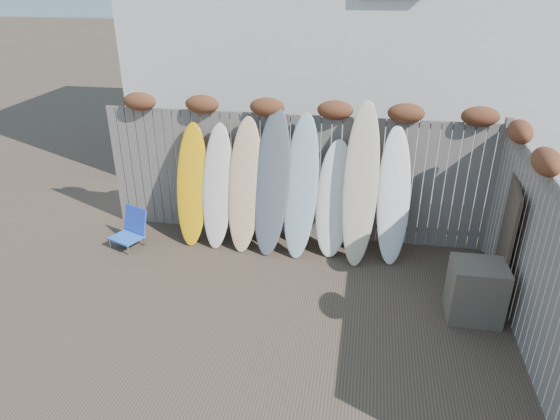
% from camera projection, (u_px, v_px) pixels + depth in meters
% --- Properties ---
extents(ground, '(80.00, 80.00, 0.00)m').
position_uv_depth(ground, '(263.00, 325.00, 6.09)').
color(ground, '#493A2D').
extents(back_fence, '(6.05, 0.28, 2.24)m').
position_uv_depth(back_fence, '(297.00, 167.00, 7.69)').
color(back_fence, slate).
rests_on(back_fence, ground).
extents(right_fence, '(0.28, 4.40, 2.24)m').
position_uv_depth(right_fence, '(539.00, 257.00, 5.35)').
color(right_fence, slate).
rests_on(right_fence, ground).
extents(house, '(8.50, 5.50, 6.33)m').
position_uv_depth(house, '(348.00, 8.00, 10.39)').
color(house, silver).
rests_on(house, ground).
extents(beach_chair, '(0.59, 0.60, 0.59)m').
position_uv_depth(beach_chair, '(131.00, 229.00, 7.79)').
color(beach_chair, blue).
rests_on(beach_chair, ground).
extents(wooden_crate, '(0.65, 0.54, 0.75)m').
position_uv_depth(wooden_crate, '(476.00, 291.00, 6.10)').
color(wooden_crate, '#6F6553').
rests_on(wooden_crate, ground).
extents(lattice_panel, '(0.20, 1.04, 1.56)m').
position_uv_depth(lattice_panel, '(506.00, 241.00, 6.41)').
color(lattice_panel, '#3A2C23').
rests_on(lattice_panel, ground).
extents(surfboard_0, '(0.51, 0.68, 1.85)m').
position_uv_depth(surfboard_0, '(192.00, 185.00, 7.71)').
color(surfboard_0, '#F5A60A').
rests_on(surfboard_0, ground).
extents(surfboard_1, '(0.48, 0.67, 1.87)m').
position_uv_depth(surfboard_1, '(217.00, 187.00, 7.62)').
color(surfboard_1, beige).
rests_on(surfboard_1, ground).
extents(surfboard_2, '(0.55, 0.73, 1.99)m').
position_uv_depth(surfboard_2, '(245.00, 185.00, 7.51)').
color(surfboard_2, '#E9A67D').
rests_on(surfboard_2, ground).
extents(surfboard_3, '(0.61, 0.80, 2.13)m').
position_uv_depth(surfboard_3, '(272.00, 183.00, 7.40)').
color(surfboard_3, '#50575F').
rests_on(surfboard_3, ground).
extents(surfboard_4, '(0.56, 0.77, 2.08)m').
position_uv_depth(surfboard_4, '(301.00, 187.00, 7.34)').
color(surfboard_4, '#96B1BE').
rests_on(surfboard_4, ground).
extents(surfboard_5, '(0.60, 0.66, 1.71)m').
position_uv_depth(surfboard_5, '(334.00, 199.00, 7.39)').
color(surfboard_5, white).
rests_on(surfboard_5, ground).
extents(surfboard_6, '(0.53, 0.82, 2.30)m').
position_uv_depth(surfboard_6, '(361.00, 185.00, 7.13)').
color(surfboard_6, beige).
rests_on(surfboard_6, ground).
extents(surfboard_7, '(0.53, 0.73, 1.95)m').
position_uv_depth(surfboard_7, '(394.00, 196.00, 7.20)').
color(surfboard_7, white).
rests_on(surfboard_7, ground).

